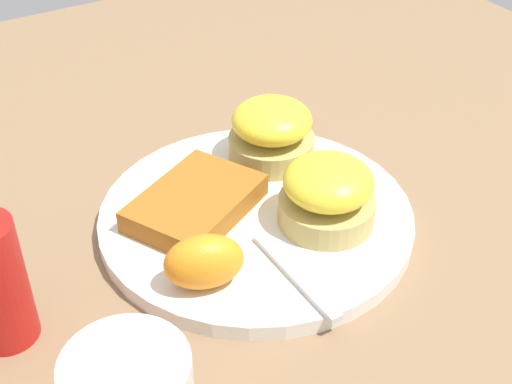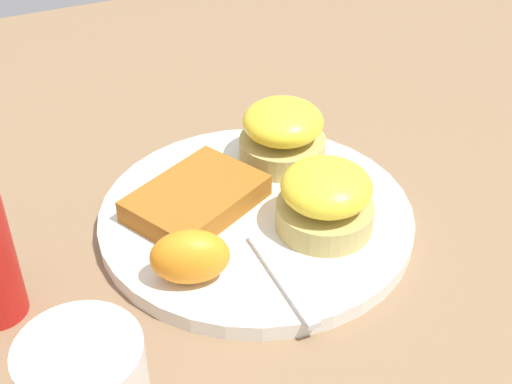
% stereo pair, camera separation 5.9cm
% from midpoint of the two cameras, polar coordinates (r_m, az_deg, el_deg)
% --- Properties ---
extents(ground_plane, '(1.10, 1.10, 0.00)m').
position_cam_midpoint_polar(ground_plane, '(0.62, 2.77, -2.65)').
color(ground_plane, '#846647').
extents(plate, '(0.27, 0.27, 0.01)m').
position_cam_midpoint_polar(plate, '(0.61, 2.79, -2.14)').
color(plate, silver).
rests_on(plate, ground_plane).
extents(sandwich_benedict_left, '(0.08, 0.08, 0.06)m').
position_cam_midpoint_polar(sandwich_benedict_left, '(0.58, 8.54, -0.68)').
color(sandwich_benedict_left, tan).
rests_on(sandwich_benedict_left, plate).
extents(sandwich_benedict_right, '(0.08, 0.08, 0.06)m').
position_cam_midpoint_polar(sandwich_benedict_right, '(0.66, 4.75, 4.63)').
color(sandwich_benedict_right, tan).
rests_on(sandwich_benedict_right, plate).
extents(hashbrown_patty, '(0.13, 0.12, 0.02)m').
position_cam_midpoint_polar(hashbrown_patty, '(0.60, -2.02, -0.60)').
color(hashbrown_patty, '#9B5D1D').
rests_on(hashbrown_patty, plate).
extents(orange_wedge, '(0.07, 0.05, 0.04)m').
position_cam_midpoint_polar(orange_wedge, '(0.53, -2.11, -5.34)').
color(orange_wedge, orange).
rests_on(orange_wedge, plate).
extents(fork, '(0.02, 0.20, 0.00)m').
position_cam_midpoint_polar(fork, '(0.58, 2.35, -3.20)').
color(fork, silver).
rests_on(fork, plate).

